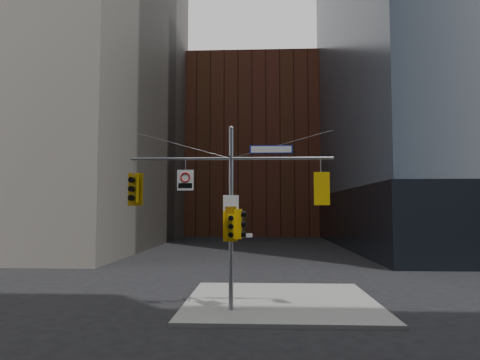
# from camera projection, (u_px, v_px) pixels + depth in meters

# --- Properties ---
(ground) EXTENTS (160.00, 160.00, 0.00)m
(ground) POSITION_uv_depth(u_px,v_px,m) (227.00, 328.00, 14.41)
(ground) COLOR black
(ground) RESTS_ON ground
(sidewalk_corner) EXTENTS (8.00, 8.00, 0.15)m
(sidewalk_corner) POSITION_uv_depth(u_px,v_px,m) (281.00, 301.00, 18.30)
(sidewalk_corner) COLOR gray
(sidewalk_corner) RESTS_ON ground
(brick_midrise) EXTENTS (26.00, 20.00, 28.00)m
(brick_midrise) POSITION_uv_depth(u_px,v_px,m) (253.00, 151.00, 73.17)
(brick_midrise) COLOR brown
(brick_midrise) RESTS_ON ground
(signal_assembly) EXTENTS (8.00, 0.80, 7.30)m
(signal_assembly) POSITION_uv_depth(u_px,v_px,m) (231.00, 199.00, 16.69)
(signal_assembly) COLOR gray
(signal_assembly) RESTS_ON ground
(traffic_light_west_arm) EXTENTS (0.63, 0.54, 1.31)m
(traffic_light_west_arm) POSITION_uv_depth(u_px,v_px,m) (134.00, 189.00, 16.91)
(traffic_light_west_arm) COLOR #DCA80B
(traffic_light_west_arm) RESTS_ON ground
(traffic_light_east_arm) EXTENTS (0.61, 0.50, 1.28)m
(traffic_light_east_arm) POSITION_uv_depth(u_px,v_px,m) (321.00, 189.00, 16.56)
(traffic_light_east_arm) COLOR #DCA80B
(traffic_light_east_arm) RESTS_ON ground
(traffic_light_pole_side) EXTENTS (0.47, 0.40, 1.16)m
(traffic_light_pole_side) POSITION_uv_depth(u_px,v_px,m) (239.00, 224.00, 16.61)
(traffic_light_pole_side) COLOR #DCA80B
(traffic_light_pole_side) RESTS_ON ground
(traffic_light_pole_front) EXTENTS (0.56, 0.48, 1.18)m
(traffic_light_pole_front) POSITION_uv_depth(u_px,v_px,m) (231.00, 226.00, 16.35)
(traffic_light_pole_front) COLOR #DCA80B
(traffic_light_pole_front) RESTS_ON ground
(street_sign_blade) EXTENTS (1.69, 0.06, 0.33)m
(street_sign_blade) POSITION_uv_depth(u_px,v_px,m) (271.00, 149.00, 16.76)
(street_sign_blade) COLOR navy
(street_sign_blade) RESTS_ON ground
(regulatory_sign_arm) EXTENTS (0.65, 0.07, 0.81)m
(regulatory_sign_arm) POSITION_uv_depth(u_px,v_px,m) (185.00, 179.00, 16.81)
(regulatory_sign_arm) COLOR silver
(regulatory_sign_arm) RESTS_ON ground
(regulatory_sign_pole) EXTENTS (0.61, 0.09, 0.79)m
(regulatory_sign_pole) POSITION_uv_depth(u_px,v_px,m) (231.00, 206.00, 16.56)
(regulatory_sign_pole) COLOR silver
(regulatory_sign_pole) RESTS_ON ground
(street_blade_ew) EXTENTS (0.77, 0.11, 0.15)m
(street_blade_ew) POSITION_uv_depth(u_px,v_px,m) (243.00, 235.00, 16.58)
(street_blade_ew) COLOR silver
(street_blade_ew) RESTS_ON ground
(street_blade_ns) EXTENTS (0.07, 0.80, 0.16)m
(street_blade_ns) POSITION_uv_depth(u_px,v_px,m) (232.00, 238.00, 17.04)
(street_blade_ns) COLOR #145926
(street_blade_ns) RESTS_ON ground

